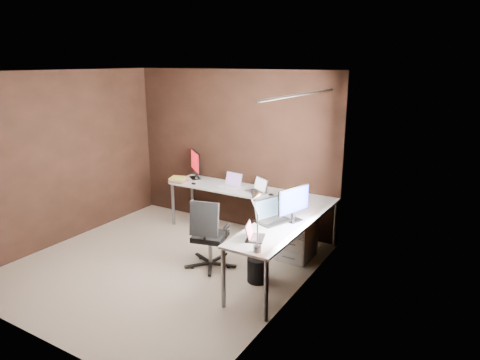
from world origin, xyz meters
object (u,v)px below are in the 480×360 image
at_px(drawer_pedestal, 297,237).
at_px(laptop_black_small, 253,235).
at_px(laptop_black_big, 271,216).
at_px(wastebasket, 258,270).
at_px(monitor_left, 196,163).
at_px(desk_lamp, 255,213).
at_px(laptop_white, 232,183).
at_px(book_stack, 178,180).
at_px(office_chair, 209,247).
at_px(monitor_right, 294,202).
at_px(laptop_silver, 258,189).

xyz_separation_m(drawer_pedestal, laptop_black_small, (-0.01, -1.23, 0.47)).
bearing_deg(laptop_black_small, laptop_black_big, -11.74).
bearing_deg(wastebasket, drawer_pedestal, 80.58).
relative_size(monitor_left, desk_lamp, 0.74).
bearing_deg(laptop_black_small, drawer_pedestal, -19.50).
height_order(drawer_pedestal, laptop_white, laptop_white).
distance_m(drawer_pedestal, book_stack, 2.22).
relative_size(monitor_left, laptop_white, 1.42).
height_order(drawer_pedestal, laptop_black_small, laptop_black_small).
height_order(monitor_left, office_chair, monitor_left).
height_order(laptop_white, laptop_black_small, laptop_white).
bearing_deg(laptop_black_small, book_stack, 38.16).
bearing_deg(laptop_white, drawer_pedestal, -10.24).
height_order(office_chair, wastebasket, office_chair).
distance_m(monitor_right, wastebasket, 0.94).
bearing_deg(drawer_pedestal, laptop_black_big, -97.59).
bearing_deg(office_chair, desk_lamp, -44.92).
relative_size(monitor_left, monitor_right, 0.92).
height_order(drawer_pedestal, desk_lamp, desk_lamp).
bearing_deg(wastebasket, laptop_white, 132.58).
distance_m(monitor_right, desk_lamp, 0.95).
height_order(monitor_left, laptop_black_big, monitor_left).
distance_m(laptop_black_small, wastebasket, 0.74).
distance_m(laptop_white, office_chair, 1.39).
distance_m(drawer_pedestal, laptop_black_big, 0.81).
relative_size(monitor_left, office_chair, 0.49).
bearing_deg(office_chair, monitor_left, 117.16).
bearing_deg(laptop_silver, monitor_right, -12.76).
bearing_deg(monitor_left, laptop_black_big, 11.09).
height_order(drawer_pedestal, book_stack, book_stack).
relative_size(laptop_white, laptop_silver, 0.85).
distance_m(laptop_black_big, office_chair, 0.96).
bearing_deg(monitor_right, monitor_left, 84.27).
bearing_deg(monitor_left, office_chair, -7.72).
xyz_separation_m(laptop_white, laptop_black_big, (1.20, -1.02, 0.01)).
distance_m(laptop_silver, desk_lamp, 2.01).
bearing_deg(laptop_black_small, desk_lamp, -166.01).
height_order(laptop_black_big, office_chair, laptop_black_big).
bearing_deg(wastebasket, monitor_right, 51.23).
xyz_separation_m(drawer_pedestal, book_stack, (-2.16, 0.15, 0.47)).
bearing_deg(monitor_right, laptop_silver, 67.10).
bearing_deg(office_chair, laptop_silver, 71.80).
bearing_deg(laptop_black_big, laptop_white, 71.32).
height_order(monitor_right, desk_lamp, desk_lamp).
bearing_deg(wastebasket, laptop_black_big, 75.44).
relative_size(drawer_pedestal, office_chair, 0.64).
height_order(monitor_left, book_stack, monitor_left).
relative_size(laptop_white, desk_lamp, 0.52).
distance_m(monitor_right, laptop_silver, 1.26).
bearing_deg(monitor_left, wastebasket, 5.60).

